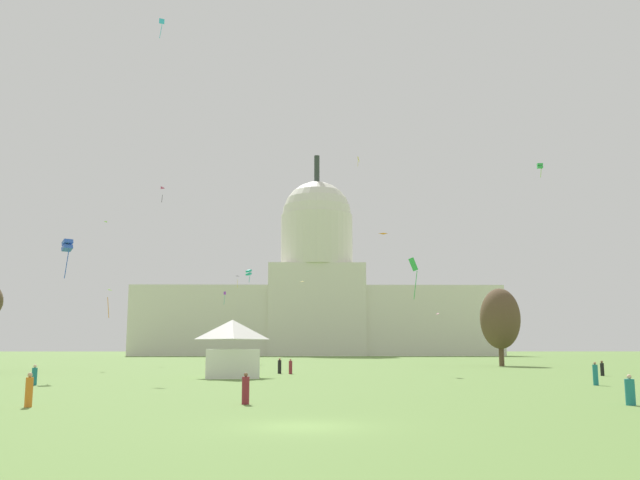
# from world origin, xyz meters

# --- Properties ---
(ground_plane) EXTENTS (800.00, 800.00, 0.00)m
(ground_plane) POSITION_xyz_m (0.00, 0.00, 0.00)
(ground_plane) COLOR olive
(capitol_building) EXTENTS (117.98, 23.73, 66.89)m
(capitol_building) POSITION_xyz_m (2.63, 196.96, 19.08)
(capitol_building) COLOR silver
(capitol_building) RESTS_ON ground_plane
(event_tent) EXTENTS (6.05, 7.58, 5.48)m
(event_tent) POSITION_xyz_m (-7.24, 40.19, 2.73)
(event_tent) COLOR white
(event_tent) RESTS_ON ground_plane
(tree_east_near) EXTENTS (7.00, 7.75, 11.84)m
(tree_east_near) POSITION_xyz_m (29.59, 78.87, 7.16)
(tree_east_near) COLOR brown
(tree_east_near) RESTS_ON ground_plane
(person_orange_deep_crowd) EXTENTS (0.48, 0.48, 1.66)m
(person_orange_deep_crowd) POSITION_xyz_m (-13.51, 8.27, 0.77)
(person_orange_deep_crowd) COLOR orange
(person_orange_deep_crowd) RESTS_ON ground_plane
(person_maroon_near_tent) EXTENTS (0.42, 0.42, 1.59)m
(person_maroon_near_tent) POSITION_xyz_m (-3.08, 9.73, 0.72)
(person_maroon_near_tent) COLOR maroon
(person_maroon_near_tent) RESTS_ON ground_plane
(person_teal_near_tree_east) EXTENTS (0.52, 0.52, 1.53)m
(person_teal_near_tree_east) POSITION_xyz_m (16.32, 8.83, 0.68)
(person_teal_near_tree_east) COLOR #1E757A
(person_teal_near_tree_east) RESTS_ON ground_plane
(person_black_back_right) EXTENTS (0.38, 0.38, 1.52)m
(person_black_back_right) POSITION_xyz_m (29.78, 43.42, 0.70)
(person_black_back_right) COLOR black
(person_black_back_right) RESTS_ON ground_plane
(person_teal_mid_center) EXTENTS (0.55, 0.55, 1.55)m
(person_teal_mid_center) POSITION_xyz_m (-20.85, 27.39, 0.70)
(person_teal_mid_center) COLOR #1E757A
(person_teal_mid_center) RESTS_ON ground_plane
(person_teal_edge_west) EXTENTS (0.52, 0.52, 1.76)m
(person_teal_edge_west) POSITION_xyz_m (22.01, 26.53, 0.81)
(person_teal_edge_west) COLOR #1E757A
(person_teal_edge_west) RESTS_ON ground_plane
(person_maroon_back_center) EXTENTS (0.49, 0.49, 1.61)m
(person_maroon_back_center) POSITION_xyz_m (-1.84, 48.68, 0.74)
(person_maroon_back_center) COLOR maroon
(person_maroon_back_center) RESTS_ON ground_plane
(person_black_back_left) EXTENTS (0.53, 0.53, 1.70)m
(person_black_back_left) POSITION_xyz_m (-3.06, 49.69, 0.78)
(person_black_back_left) COLOR black
(person_black_back_left) RESTS_ON ground_plane
(kite_magenta_mid) EXTENTS (1.23, 1.91, 2.41)m
(kite_magenta_mid) POSITION_xyz_m (-27.33, 100.64, 32.21)
(kite_magenta_mid) COLOR #D1339E
(kite_green_mid) EXTENTS (0.86, 0.90, 2.18)m
(kite_green_mid) POSITION_xyz_m (34.41, 71.49, 29.45)
(kite_green_mid) COLOR green
(kite_gold_mid) EXTENTS (1.34, 1.68, 0.30)m
(kite_gold_mid) POSITION_xyz_m (-2.23, 146.55, 18.81)
(kite_gold_mid) COLOR gold
(kite_blue_low) EXTENTS (1.19, 1.20, 3.63)m
(kite_blue_low) POSITION_xyz_m (-22.25, 36.64, 12.14)
(kite_blue_low) COLOR blue
(kite_cyan_high) EXTENTS (0.74, 0.50, 3.01)m
(kite_cyan_high) POSITION_xyz_m (-20.63, 63.68, 47.68)
(kite_cyan_high) COLOR #33BCDB
(kite_yellow_high) EXTENTS (0.41, 1.13, 2.55)m
(kite_yellow_high) POSITION_xyz_m (12.55, 141.06, 49.90)
(kite_yellow_high) COLOR yellow
(kite_violet_low) EXTENTS (0.63, 0.20, 3.30)m
(kite_violet_low) POSITION_xyz_m (-21.41, 147.47, 15.92)
(kite_violet_low) COLOR purple
(kite_pink_low) EXTENTS (0.92, 1.69, 0.40)m
(kite_pink_low) POSITION_xyz_m (31.08, 140.45, 10.30)
(kite_pink_low) COLOR pink
(kite_lime_mid) EXTENTS (0.82, 1.35, 0.15)m
(kite_lime_mid) POSITION_xyz_m (-39.46, 103.37, 26.46)
(kite_lime_mid) COLOR #8CD133
(kite_white_low) EXTENTS (1.19, 1.31, 3.28)m
(kite_white_low) POSITION_xyz_m (-25.18, 61.87, 9.41)
(kite_white_low) COLOR white
(kite_black_mid) EXTENTS (1.24, 1.62, 3.38)m
(kite_black_mid) POSITION_xyz_m (-21.42, 174.35, 23.11)
(kite_black_mid) COLOR black
(kite_turquoise_low) EXTENTS (1.18, 1.18, 2.43)m
(kite_turquoise_low) POSITION_xyz_m (-10.93, 97.80, 16.31)
(kite_turquoise_low) COLOR teal
(kite_orange_mid) EXTENTS (1.35, 0.83, 0.24)m
(kite_orange_mid) POSITION_xyz_m (13.44, 93.91, 22.46)
(kite_orange_mid) COLOR orange
(kite_green_low) EXTENTS (0.97, 0.92, 4.57)m
(kite_green_low) POSITION_xyz_m (11.64, 48.15, 11.50)
(kite_green_low) COLOR green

